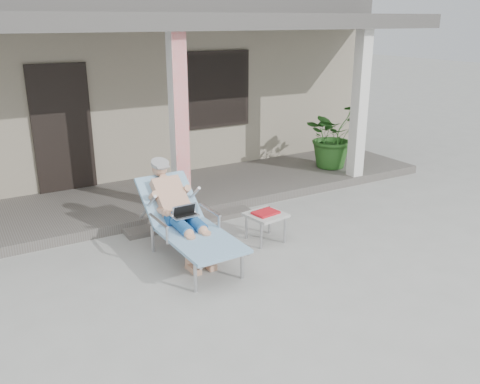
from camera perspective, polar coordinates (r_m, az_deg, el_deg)
ground at (r=6.20m, az=1.75°, el=-9.23°), size 60.00×60.00×0.00m
house at (r=11.57m, az=-15.74°, el=11.98°), size 10.40×5.40×3.30m
porch_deck at (r=8.65m, az=-8.77°, el=-0.55°), size 10.00×2.00×0.15m
porch_overhang at (r=8.12m, az=-9.61°, el=17.71°), size 10.00×2.30×2.85m
porch_step at (r=7.66m, az=-5.56°, el=-3.29°), size 2.00×0.30×0.07m
lounger at (r=6.41m, az=-6.48°, el=-0.93°), size 0.77×1.92×1.23m
side_table at (r=6.95m, az=2.89°, el=-2.74°), size 0.55×0.55×0.43m
potted_palm at (r=10.07m, az=10.39°, el=6.28°), size 1.20×1.06×1.25m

